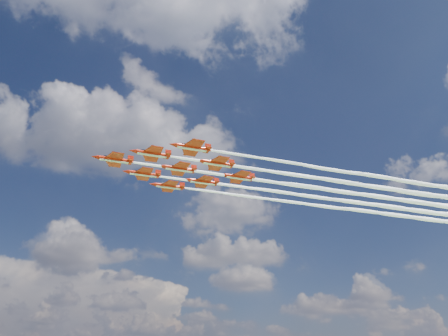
% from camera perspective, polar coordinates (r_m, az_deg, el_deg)
% --- Properties ---
extents(jet_lead, '(124.08, 31.01, 2.98)m').
position_cam_1_polar(jet_lead, '(146.76, 9.40, -2.22)').
color(jet_lead, '#B21C09').
extents(jet_row2_port, '(124.08, 31.01, 2.98)m').
position_cam_1_polar(jet_row2_port, '(145.71, 14.13, -1.61)').
color(jet_row2_port, '#B21C09').
extents(jet_row2_starb, '(124.08, 31.01, 2.98)m').
position_cam_1_polar(jet_row2_starb, '(157.23, 11.29, -3.63)').
color(jet_row2_starb, '#B21C09').
extents(jet_row3_port, '(124.08, 31.01, 2.98)m').
position_cam_1_polar(jet_row3_port, '(145.67, 18.88, -0.99)').
color(jet_row3_port, '#B21C09').
extents(jet_row3_centre, '(124.08, 31.01, 2.98)m').
position_cam_1_polar(jet_row3_centre, '(156.50, 15.71, -3.07)').
color(jet_row3_centre, '#B21C09').
extents(jet_row3_starb, '(124.08, 31.01, 2.98)m').
position_cam_1_polar(jet_row3_starb, '(167.93, 12.94, -4.86)').
color(jet_row3_starb, '#B21C09').
extents(jet_row4_port, '(124.08, 31.01, 2.98)m').
position_cam_1_polar(jet_row4_port, '(156.72, 20.13, -2.48)').
color(jet_row4_port, '#B21C09').
extents(jet_row4_starb, '(124.08, 31.01, 2.98)m').
position_cam_1_polar(jet_row4_starb, '(167.48, 17.08, -4.33)').
color(jet_row4_starb, '#B21C09').
extents(jet_tail, '(124.08, 31.01, 2.98)m').
position_cam_1_polar(jet_tail, '(167.93, 21.22, -3.77)').
color(jet_tail, '#B21C09').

